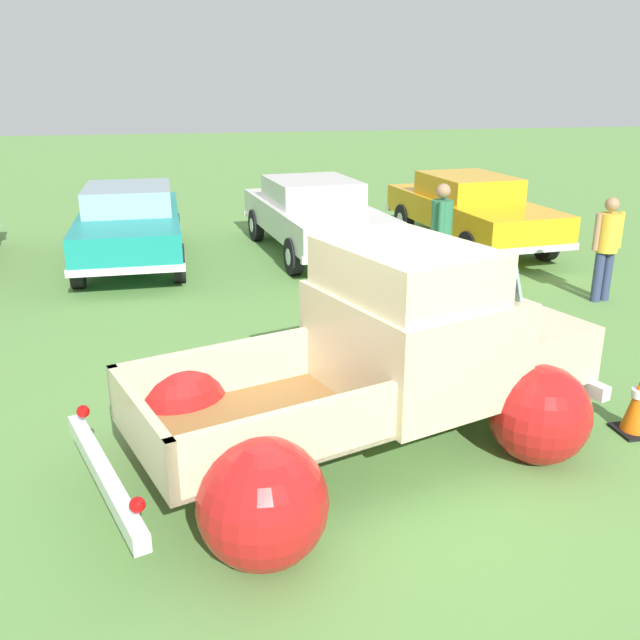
{
  "coord_description": "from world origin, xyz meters",
  "views": [
    {
      "loc": [
        -1.45,
        -5.57,
        3.31
      ],
      "look_at": [
        0.0,
        1.44,
        0.82
      ],
      "focal_mm": 39.2,
      "sensor_mm": 36.0,
      "label": 1
    }
  ],
  "objects_px": {
    "vintage_pickup_truck": "(388,370)",
    "lane_cone_0": "(639,403)",
    "show_car_1": "(130,222)",
    "show_car_3": "(470,208)",
    "show_car_2": "(314,213)",
    "spectator_1": "(441,231)",
    "spectator_0": "(607,243)",
    "lane_cone_1": "(393,329)"
  },
  "relations": [
    {
      "from": "vintage_pickup_truck",
      "to": "spectator_0",
      "type": "xyz_separation_m",
      "value": [
        4.59,
        3.64,
        0.16
      ]
    },
    {
      "from": "show_car_3",
      "to": "lane_cone_0",
      "type": "bearing_deg",
      "value": -16.99
    },
    {
      "from": "show_car_1",
      "to": "show_car_2",
      "type": "relative_size",
      "value": 0.94
    },
    {
      "from": "show_car_3",
      "to": "spectator_0",
      "type": "xyz_separation_m",
      "value": [
        0.52,
        -3.96,
        0.13
      ]
    },
    {
      "from": "show_car_1",
      "to": "lane_cone_0",
      "type": "xyz_separation_m",
      "value": [
        5.13,
        -7.8,
        -0.47
      ]
    },
    {
      "from": "show_car_1",
      "to": "vintage_pickup_truck",
      "type": "bearing_deg",
      "value": 19.03
    },
    {
      "from": "show_car_2",
      "to": "spectator_1",
      "type": "height_order",
      "value": "spectator_1"
    },
    {
      "from": "vintage_pickup_truck",
      "to": "spectator_1",
      "type": "bearing_deg",
      "value": 45.13
    },
    {
      "from": "show_car_1",
      "to": "lane_cone_1",
      "type": "bearing_deg",
      "value": 32.36
    },
    {
      "from": "spectator_1",
      "to": "lane_cone_1",
      "type": "bearing_deg",
      "value": -97.55
    },
    {
      "from": "vintage_pickup_truck",
      "to": "spectator_1",
      "type": "xyz_separation_m",
      "value": [
        2.29,
        4.63,
        0.25
      ]
    },
    {
      "from": "show_car_1",
      "to": "show_car_3",
      "type": "distance_m",
      "value": 6.74
    },
    {
      "from": "lane_cone_0",
      "to": "lane_cone_1",
      "type": "distance_m",
      "value": 3.04
    },
    {
      "from": "spectator_0",
      "to": "lane_cone_1",
      "type": "xyz_separation_m",
      "value": [
        -3.84,
        -1.44,
        -0.61
      ]
    },
    {
      "from": "show_car_2",
      "to": "show_car_3",
      "type": "xyz_separation_m",
      "value": [
        3.24,
        -0.08,
        -0.0
      ]
    },
    {
      "from": "show_car_2",
      "to": "spectator_0",
      "type": "xyz_separation_m",
      "value": [
        3.75,
        -4.04,
        0.13
      ]
    },
    {
      "from": "show_car_2",
      "to": "vintage_pickup_truck",
      "type": "bearing_deg",
      "value": -12.55
    },
    {
      "from": "lane_cone_1",
      "to": "spectator_0",
      "type": "bearing_deg",
      "value": 20.52
    },
    {
      "from": "vintage_pickup_truck",
      "to": "lane_cone_1",
      "type": "height_order",
      "value": "vintage_pickup_truck"
    },
    {
      "from": "show_car_2",
      "to": "spectator_1",
      "type": "relative_size",
      "value": 2.71
    },
    {
      "from": "show_car_1",
      "to": "show_car_2",
      "type": "distance_m",
      "value": 3.51
    },
    {
      "from": "show_car_1",
      "to": "spectator_0",
      "type": "distance_m",
      "value": 8.22
    },
    {
      "from": "spectator_1",
      "to": "vintage_pickup_truck",
      "type": "bearing_deg",
      "value": -91.52
    },
    {
      "from": "vintage_pickup_truck",
      "to": "lane_cone_0",
      "type": "height_order",
      "value": "vintage_pickup_truck"
    },
    {
      "from": "spectator_0",
      "to": "lane_cone_0",
      "type": "distance_m",
      "value": 4.53
    },
    {
      "from": "spectator_1",
      "to": "lane_cone_0",
      "type": "xyz_separation_m",
      "value": [
        0.18,
        -4.94,
        -0.69
      ]
    },
    {
      "from": "spectator_0",
      "to": "lane_cone_1",
      "type": "relative_size",
      "value": 2.56
    },
    {
      "from": "show_car_1",
      "to": "show_car_3",
      "type": "bearing_deg",
      "value": 90.4
    },
    {
      "from": "show_car_1",
      "to": "spectator_0",
      "type": "bearing_deg",
      "value": 61.5
    },
    {
      "from": "vintage_pickup_truck",
      "to": "lane_cone_0",
      "type": "bearing_deg",
      "value": -25.63
    },
    {
      "from": "lane_cone_0",
      "to": "vintage_pickup_truck",
      "type": "bearing_deg",
      "value": 172.94
    },
    {
      "from": "show_car_3",
      "to": "spectator_0",
      "type": "height_order",
      "value": "spectator_0"
    },
    {
      "from": "vintage_pickup_truck",
      "to": "show_car_3",
      "type": "relative_size",
      "value": 1.03
    },
    {
      "from": "show_car_3",
      "to": "lane_cone_0",
      "type": "xyz_separation_m",
      "value": [
        -1.61,
        -7.91,
        -0.47
      ]
    },
    {
      "from": "show_car_2",
      "to": "spectator_1",
      "type": "distance_m",
      "value": 3.39
    },
    {
      "from": "lane_cone_1",
      "to": "spectator_1",
      "type": "bearing_deg",
      "value": 57.66
    },
    {
      "from": "spectator_0",
      "to": "lane_cone_0",
      "type": "bearing_deg",
      "value": 142.36
    },
    {
      "from": "vintage_pickup_truck",
      "to": "spectator_1",
      "type": "distance_m",
      "value": 5.17
    },
    {
      "from": "show_car_3",
      "to": "vintage_pickup_truck",
      "type": "bearing_deg",
      "value": -33.67
    },
    {
      "from": "spectator_1",
      "to": "lane_cone_1",
      "type": "xyz_separation_m",
      "value": [
        -1.53,
        -2.42,
        -0.69
      ]
    },
    {
      "from": "show_car_1",
      "to": "show_car_3",
      "type": "xyz_separation_m",
      "value": [
        6.74,
        0.11,
        0.0
      ]
    },
    {
      "from": "show_car_3",
      "to": "spectator_0",
      "type": "relative_size",
      "value": 2.99
    }
  ]
}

